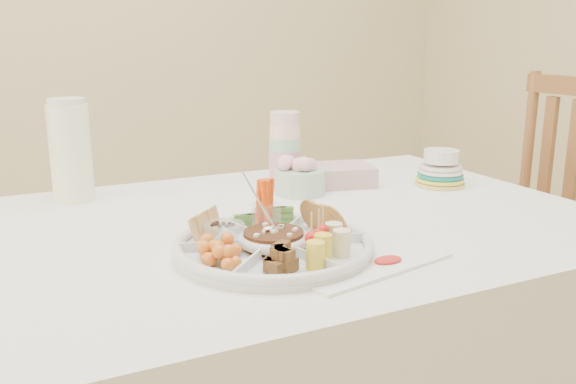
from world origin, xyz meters
name	(u,v)px	position (x,y,z in m)	size (l,w,h in m)	color
dining_table	(277,369)	(0.00, 0.00, 0.38)	(1.52, 1.02, 0.76)	white
chair	(527,241)	(0.95, 0.12, 0.53)	(0.44, 0.44, 1.05)	brown
party_tray	(274,243)	(-0.10, -0.20, 0.78)	(0.38, 0.38, 0.04)	white
bean_dip	(274,239)	(-0.10, -0.20, 0.79)	(0.12, 0.12, 0.04)	#33190A
tortillas	(323,220)	(0.03, -0.17, 0.80)	(0.10, 0.10, 0.06)	olive
carrot_cucumber	(264,204)	(-0.06, -0.07, 0.82)	(0.12, 0.12, 0.11)	#F64D0C
pita_raisins	(213,225)	(-0.19, -0.10, 0.80)	(0.11, 0.11, 0.06)	tan
cherries	(217,251)	(-0.22, -0.23, 0.79)	(0.11, 0.11, 0.04)	orange
granola_chunks	(285,260)	(-0.13, -0.32, 0.79)	(0.09, 0.09, 0.04)	#58341D
banana_tomato	(339,232)	(-0.01, -0.29, 0.82)	(0.11, 0.11, 0.09)	#D5CF73
cup_stack	(285,144)	(0.16, 0.27, 0.88)	(0.09, 0.09, 0.24)	white
thermos	(70,149)	(-0.39, 0.39, 0.89)	(0.10, 0.10, 0.27)	white
flower_bowl	(300,175)	(0.16, 0.19, 0.81)	(0.13, 0.13, 0.10)	#B5E8CB
napkin_stack	(342,175)	(0.32, 0.23, 0.79)	(0.17, 0.14, 0.06)	#C6A0A2
plate_stack	(441,170)	(0.56, 0.10, 0.80)	(0.14, 0.14, 0.09)	gold
placemat	(374,266)	(0.04, -0.34, 0.76)	(0.32, 0.11, 0.01)	silver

